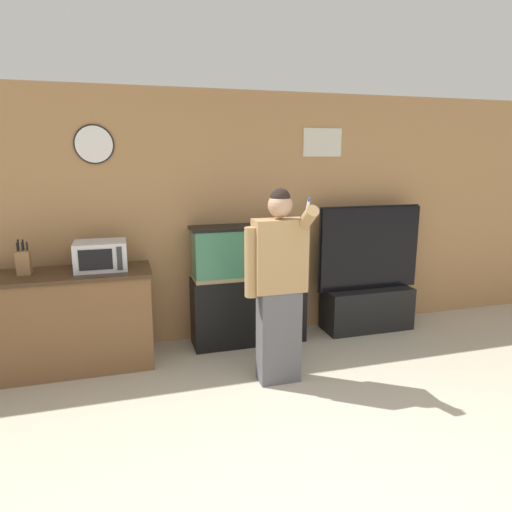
# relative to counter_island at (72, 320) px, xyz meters

# --- Properties ---
(wall_back_paneled) EXTENTS (10.00, 0.08, 2.60)m
(wall_back_paneled) POSITION_rel_counter_island_xyz_m (1.66, 0.40, 0.84)
(wall_back_paneled) COLOR #A87A4C
(wall_back_paneled) RESTS_ON ground_plane
(counter_island) EXTENTS (1.46, 0.59, 0.92)m
(counter_island) POSITION_rel_counter_island_xyz_m (0.00, 0.00, 0.00)
(counter_island) COLOR brown
(counter_island) RESTS_ON ground_plane
(microwave) EXTENTS (0.46, 0.37, 0.26)m
(microwave) POSITION_rel_counter_island_xyz_m (0.29, 0.03, 0.59)
(microwave) COLOR silver
(microwave) RESTS_ON counter_island
(knife_block) EXTENTS (0.11, 0.12, 0.30)m
(knife_block) POSITION_rel_counter_island_xyz_m (-0.36, 0.04, 0.57)
(knife_block) COLOR olive
(knife_block) RESTS_ON counter_island
(aquarium_on_stand) EXTENTS (1.19, 0.36, 1.26)m
(aquarium_on_stand) POSITION_rel_counter_island_xyz_m (1.72, 0.12, 0.17)
(aquarium_on_stand) COLOR black
(aquarium_on_stand) RESTS_ON ground_plane
(tv_on_stand) EXTENTS (1.22, 0.40, 1.41)m
(tv_on_stand) POSITION_rel_counter_island_xyz_m (3.13, 0.12, -0.05)
(tv_on_stand) COLOR black
(tv_on_stand) RESTS_ON ground_plane
(person_standing) EXTENTS (0.53, 0.40, 1.69)m
(person_standing) POSITION_rel_counter_island_xyz_m (1.74, -0.78, 0.42)
(person_standing) COLOR #515156
(person_standing) RESTS_ON ground_plane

